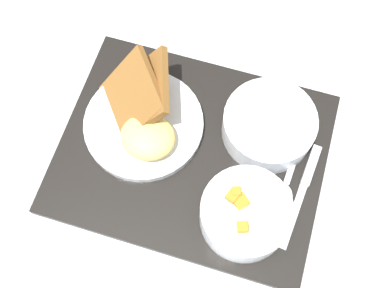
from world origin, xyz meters
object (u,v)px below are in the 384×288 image
(plate_main, at_px, (143,119))
(spoon, at_px, (287,181))
(bowl_salad, at_px, (245,214))
(bowl_soup, at_px, (269,124))
(knife, at_px, (307,177))

(plate_main, xyz_separation_m, spoon, (-0.23, 0.04, -0.02))
(bowl_salad, xyz_separation_m, bowl_soup, (-0.01, -0.14, -0.01))
(plate_main, bearing_deg, knife, 174.65)
(bowl_salad, distance_m, bowl_soup, 0.14)
(knife, distance_m, spoon, 0.03)
(bowl_salad, bearing_deg, bowl_soup, -92.57)
(bowl_soup, xyz_separation_m, spoon, (-0.04, 0.07, -0.02))
(bowl_salad, relative_size, knife, 0.77)
(spoon, bearing_deg, bowl_soup, -141.94)
(bowl_salad, bearing_deg, spoon, -125.60)
(bowl_soup, xyz_separation_m, plate_main, (0.19, 0.04, -0.00))
(spoon, bearing_deg, plate_main, -92.17)
(bowl_salad, height_order, plate_main, plate_main)
(knife, relative_size, spoon, 0.96)
(bowl_soup, relative_size, plate_main, 0.73)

